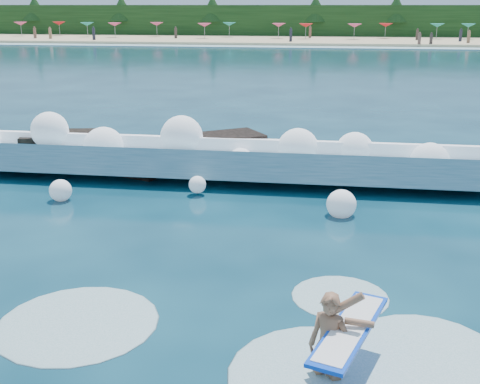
{
  "coord_description": "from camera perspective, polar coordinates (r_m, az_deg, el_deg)",
  "views": [
    {
      "loc": [
        3.35,
        -10.26,
        5.08
      ],
      "look_at": [
        1.5,
        2.0,
        1.2
      ],
      "focal_mm": 45.0,
      "sensor_mm": 36.0,
      "label": 1
    }
  ],
  "objects": [
    {
      "name": "beach",
      "position": [
        88.46,
        6.61,
        14.09
      ],
      "size": [
        140.0,
        20.0,
        0.4
      ],
      "primitive_type": "cube",
      "color": "tan",
      "rests_on": "ground"
    },
    {
      "name": "wet_band",
      "position": [
        77.5,
        6.28,
        13.53
      ],
      "size": [
        140.0,
        5.0,
        0.08
      ],
      "primitive_type": "cube",
      "color": "silver",
      "rests_on": "ground"
    },
    {
      "name": "rock_cluster",
      "position": [
        19.92,
        -9.79,
        3.55
      ],
      "size": [
        8.13,
        3.23,
        1.3
      ],
      "color": "black",
      "rests_on": "ground"
    },
    {
      "name": "beachgoers",
      "position": [
        84.62,
        9.75,
        14.42
      ],
      "size": [
        104.07,
        13.36,
        1.92
      ],
      "color": "#3F332D",
      "rests_on": "ground"
    },
    {
      "name": "ground",
      "position": [
        11.93,
        -8.68,
        -8.04
      ],
      "size": [
        200.0,
        200.0,
        0.0
      ],
      "primitive_type": "plane",
      "color": "#072839",
      "rests_on": "ground"
    },
    {
      "name": "breaking_wave",
      "position": [
        18.51,
        -3.66,
        3.03
      ],
      "size": [
        16.91,
        2.68,
        1.46
      ],
      "color": "teal",
      "rests_on": "ground"
    },
    {
      "name": "surf_foam",
      "position": [
        9.34,
        2.82,
        -15.59
      ],
      "size": [
        9.15,
        5.94,
        0.14
      ],
      "color": "silver",
      "rests_on": "ground"
    },
    {
      "name": "beach_umbrellas",
      "position": [
        90.28,
        6.69,
        15.45
      ],
      "size": [
        114.26,
        6.63,
        0.5
      ],
      "color": "#15837B",
      "rests_on": "ground"
    },
    {
      "name": "treeline",
      "position": [
        98.35,
        6.9,
        15.74
      ],
      "size": [
        140.0,
        4.0,
        5.0
      ],
      "primitive_type": "cube",
      "color": "black",
      "rests_on": "ground"
    },
    {
      "name": "surfer_with_board",
      "position": [
        8.67,
        8.83,
        -13.98
      ],
      "size": [
        1.21,
        2.83,
        1.61
      ],
      "color": "#916043",
      "rests_on": "ground"
    },
    {
      "name": "wave_spray",
      "position": [
        18.36,
        -3.97,
        4.2
      ],
      "size": [
        14.83,
        4.43,
        1.93
      ],
      "color": "white",
      "rests_on": "ground"
    }
  ]
}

